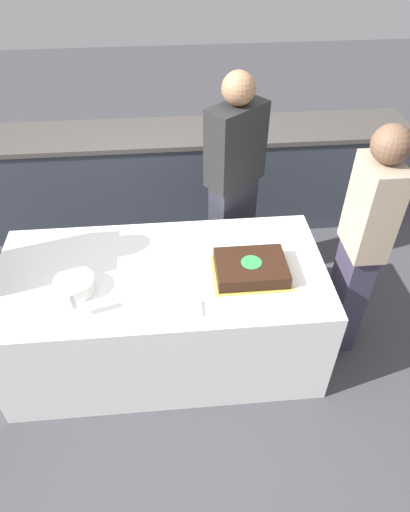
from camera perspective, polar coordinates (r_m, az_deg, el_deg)
name	(u,v)px	position (r m, az deg, el deg)	size (l,w,h in m)	color
ground_plane	(168,349)	(3.36, -4.69, -11.47)	(14.00, 14.00, 0.00)	#424247
back_counter	(160,179)	(4.22, -5.64, 9.59)	(4.40, 0.58, 0.92)	#333842
dining_table	(165,313)	(3.06, -5.08, -7.12)	(2.02, 0.97, 0.77)	white
cake	(251,268)	(2.75, 5.76, -1.50)	(0.46, 0.36, 0.09)	gold
plate_stack	(75,285)	(2.74, -15.97, -3.47)	(0.23, 0.23, 0.09)	white
wine_glass	(72,302)	(2.53, -16.27, -5.49)	(0.06, 0.06, 0.18)	white
side_plate_near_cake	(249,239)	(3.02, 5.58, 2.11)	(0.21, 0.21, 0.00)	white
utensil_pile	(191,309)	(2.55, -1.79, -6.64)	(0.12, 0.11, 0.02)	white
person_cutting_cake	(234,187)	(3.30, 3.62, 8.59)	(0.45, 0.41, 1.71)	#282833
person_seated_right	(362,245)	(2.95, 18.98, 1.28)	(0.21, 0.32, 1.66)	#383347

